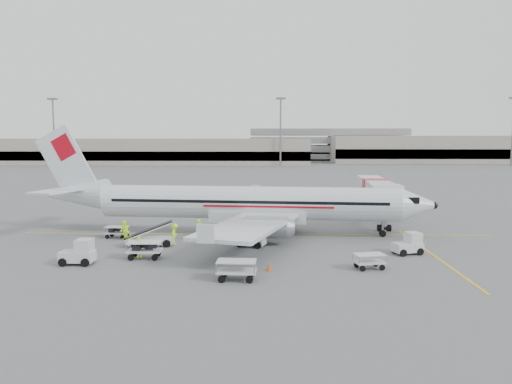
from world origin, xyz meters
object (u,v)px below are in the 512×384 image
belt_loader (151,231)px  tug_aft (77,252)px  aircraft (248,181)px  tug_mid (251,236)px  jet_bridge (375,200)px  tug_fore (407,243)px

belt_loader → tug_aft: (-3.83, -6.21, -0.40)m
aircraft → tug_mid: aircraft is taller
tug_mid → tug_aft: size_ratio=0.99×
tug_mid → jet_bridge: bearing=63.8°
tug_mid → tug_aft: tug_aft is taller
tug_mid → tug_aft: 13.77m
aircraft → tug_mid: 6.95m
aircraft → jet_bridge: bearing=35.8°
aircraft → tug_fore: (12.73, -8.01, -4.21)m
tug_fore → aircraft: bearing=129.8°
belt_loader → tug_fore: size_ratio=2.20×
tug_aft → aircraft: bearing=45.2°
aircraft → tug_aft: aircraft is taller
belt_loader → tug_mid: 8.45m
aircraft → tug_aft: (-11.80, -11.81, -4.15)m
aircraft → tug_fore: aircraft is taller
aircraft → tug_aft: 17.20m
aircraft → tug_mid: bearing=-80.0°
tug_fore → tug_aft: size_ratio=0.93×
aircraft → belt_loader: aircraft is taller
jet_bridge → belt_loader: bearing=-144.0°
jet_bridge → tug_fore: jet_bridge is taller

